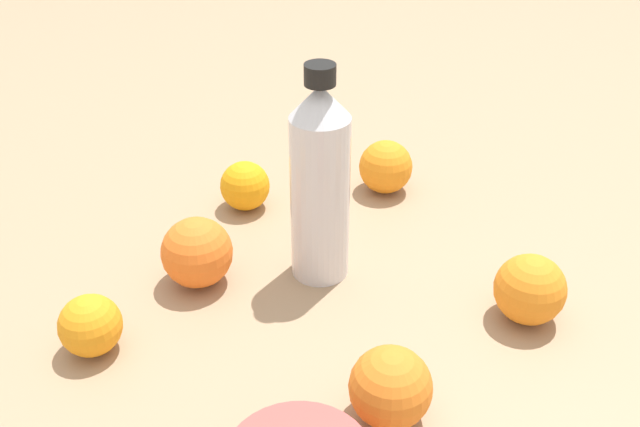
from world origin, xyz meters
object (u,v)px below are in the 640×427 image
(orange_2, at_px, (197,252))
(orange_3, at_px, (90,325))
(water_bottle, at_px, (320,182))
(orange_4, at_px, (390,387))
(orange_5, at_px, (245,186))
(orange_1, at_px, (530,289))
(orange_0, at_px, (386,167))

(orange_2, height_order, orange_3, orange_2)
(water_bottle, bearing_deg, orange_4, -107.11)
(orange_3, relative_size, orange_5, 0.97)
(orange_2, bearing_deg, orange_4, 48.82)
(orange_1, distance_m, orange_4, 0.21)
(orange_2, relative_size, orange_5, 1.24)
(orange_2, xyz_separation_m, orange_4, (0.19, 0.22, -0.00))
(orange_0, height_order, orange_1, orange_1)
(orange_0, distance_m, orange_4, 0.42)
(orange_1, distance_m, orange_5, 0.40)
(orange_4, bearing_deg, orange_0, -179.58)
(orange_0, bearing_deg, orange_4, 0.42)
(orange_4, distance_m, orange_5, 0.41)
(orange_0, distance_m, orange_1, 0.30)
(orange_3, height_order, orange_5, orange_5)
(orange_0, xyz_separation_m, orange_4, (0.42, 0.00, 0.00))
(water_bottle, bearing_deg, orange_0, 31.56)
(orange_3, bearing_deg, orange_0, 139.33)
(water_bottle, relative_size, orange_5, 3.88)
(water_bottle, xyz_separation_m, orange_2, (0.03, -0.14, -0.08))
(orange_0, height_order, orange_3, orange_0)
(water_bottle, xyz_separation_m, orange_1, (0.07, 0.23, -0.08))
(orange_0, xyz_separation_m, orange_3, (0.35, -0.30, -0.00))
(orange_4, bearing_deg, orange_5, -151.99)
(orange_4, xyz_separation_m, orange_5, (-0.36, -0.19, -0.01))
(water_bottle, height_order, orange_2, water_bottle)
(orange_5, bearing_deg, orange_0, 107.63)
(water_bottle, relative_size, orange_1, 3.35)
(orange_1, relative_size, orange_2, 0.94)
(orange_2, relative_size, orange_4, 1.07)
(orange_1, xyz_separation_m, orange_4, (0.15, -0.15, -0.00))
(orange_2, bearing_deg, orange_1, 84.16)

